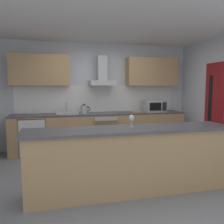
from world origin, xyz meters
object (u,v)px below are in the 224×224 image
object	(u,v)px
range_hood	(102,76)
chopping_board	(137,112)
microwave	(155,106)
wine_glass	(132,118)
oven	(104,131)
refrigerator	(33,136)
sink	(67,113)
kettle	(84,109)

from	to	relation	value
range_hood	chopping_board	bearing A→B (deg)	-10.28
microwave	chopping_board	size ratio (longest dim) A/B	1.47
range_hood	wine_glass	xyz separation A→B (m)	(-0.05, -2.38, -0.72)
microwave	oven	bearing A→B (deg)	178.78
refrigerator	sink	bearing A→B (deg)	1.04
wine_glass	chopping_board	distance (m)	2.41
sink	wine_glass	distance (m)	2.41
refrigerator	wine_glass	size ratio (longest dim) A/B	4.78
kettle	range_hood	bearing A→B (deg)	19.02
sink	chopping_board	distance (m)	1.71
microwave	kettle	xyz separation A→B (m)	(-1.79, -0.01, -0.04)
oven	range_hood	world-z (taller)	range_hood
range_hood	chopping_board	world-z (taller)	range_hood
wine_glass	range_hood	bearing A→B (deg)	88.82
sink	refrigerator	bearing A→B (deg)	-178.96
refrigerator	range_hood	distance (m)	2.12
kettle	wine_glass	distance (m)	2.26
refrigerator	microwave	world-z (taller)	microwave
refrigerator	chopping_board	distance (m)	2.51
wine_glass	microwave	bearing A→B (deg)	58.54
range_hood	wine_glass	bearing A→B (deg)	-91.18
refrigerator	kettle	xyz separation A→B (m)	(1.15, -0.03, 0.58)
oven	sink	distance (m)	0.98
oven	wine_glass	distance (m)	2.34
refrigerator	kettle	distance (m)	1.29
range_hood	chopping_board	distance (m)	1.23
kettle	range_hood	size ratio (longest dim) A/B	0.40
range_hood	kettle	bearing A→B (deg)	-160.98
oven	refrigerator	distance (m)	1.62
refrigerator	chopping_board	xyz separation A→B (m)	(2.47, -0.02, 0.49)
refrigerator	microwave	xyz separation A→B (m)	(2.94, -0.03, 0.62)
sink	range_hood	world-z (taller)	range_hood
refrigerator	kettle	bearing A→B (deg)	-1.54
wine_glass	chopping_board	bearing A→B (deg)	68.17
microwave	chopping_board	world-z (taller)	microwave
microwave	sink	xyz separation A→B (m)	(-2.18, 0.04, -0.12)
refrigerator	kettle	world-z (taller)	kettle
microwave	wine_glass	size ratio (longest dim) A/B	2.81
oven	microwave	xyz separation A→B (m)	(1.31, -0.03, 0.59)
kettle	range_hood	xyz separation A→B (m)	(0.47, 0.16, 0.78)
wine_glass	chopping_board	world-z (taller)	wine_glass
oven	microwave	world-z (taller)	microwave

